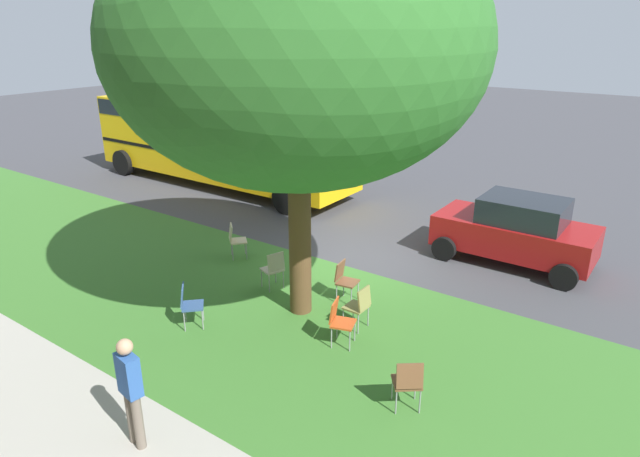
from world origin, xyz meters
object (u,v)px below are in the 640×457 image
at_px(chair_0, 408,381).
at_px(pedestrian_0, 131,389).
at_px(chair_4, 359,304).
at_px(parked_car, 516,230).
at_px(chair_1, 189,302).
at_px(chair_2, 344,278).
at_px(chair_3, 274,267).
at_px(chair_6, 235,238).
at_px(school_bus, 220,136).
at_px(chair_5, 340,319).
at_px(street_tree, 297,47).

bearing_deg(chair_0, pedestrian_0, 45.99).
height_order(chair_4, parked_car, parked_car).
relative_size(chair_0, chair_1, 1.00).
relative_size(chair_2, chair_3, 1.00).
xyz_separation_m(chair_6, school_bus, (5.04, -4.60, 1.24)).
distance_m(chair_3, school_bus, 8.86).
distance_m(chair_0, chair_2, 3.61).
bearing_deg(parked_car, chair_1, 58.16).
bearing_deg(chair_0, chair_3, -24.87).
bearing_deg(chair_4, school_bus, -31.60).
relative_size(chair_5, parked_car, 0.24).
height_order(chair_5, parked_car, parked_car).
height_order(chair_2, chair_6, same).
xyz_separation_m(street_tree, pedestrian_0, (-0.45, 4.37, -4.21)).
distance_m(chair_3, chair_4, 2.43).
distance_m(chair_3, pedestrian_0, 5.05).
bearing_deg(parked_car, chair_3, 49.51).
relative_size(chair_3, parked_car, 0.24).
height_order(chair_1, chair_4, same).
relative_size(chair_0, chair_4, 1.00).
bearing_deg(chair_0, chair_6, -24.15).
xyz_separation_m(chair_1, pedestrian_0, (-1.81, 2.62, 0.41)).
height_order(chair_0, chair_4, same).
xyz_separation_m(chair_2, pedestrian_0, (0.05, 5.24, 0.41)).
bearing_deg(street_tree, chair_4, -176.86).
bearing_deg(chair_4, chair_0, 138.74).
xyz_separation_m(parked_car, pedestrian_0, (2.34, 9.31, 0.09)).
xyz_separation_m(chair_2, chair_5, (-0.84, 1.47, 0.00)).
xyz_separation_m(chair_5, parked_car, (-1.45, -5.55, 0.32)).
distance_m(street_tree, chair_3, 4.76).
xyz_separation_m(chair_0, chair_1, (4.55, 0.21, 0.00)).
relative_size(street_tree, chair_6, 8.64).
xyz_separation_m(chair_1, chair_3, (-0.30, -2.18, 0.00)).
height_order(chair_3, chair_5, same).
bearing_deg(parked_car, school_bus, -4.63).
relative_size(street_tree, chair_4, 8.64).
distance_m(chair_1, pedestrian_0, 3.21).
bearing_deg(chair_4, chair_1, 33.93).
bearing_deg(chair_2, chair_0, 138.18).
relative_size(chair_2, chair_6, 1.00).
distance_m(chair_3, chair_6, 2.04).
xyz_separation_m(chair_3, chair_6, (1.89, -0.78, 0.00)).
xyz_separation_m(chair_3, chair_4, (-2.41, 0.36, 0.00)).
bearing_deg(chair_3, school_bus, -37.87).
bearing_deg(chair_1, chair_0, -177.38).
bearing_deg(chair_0, chair_5, -26.95).
bearing_deg(chair_0, street_tree, -25.81).
xyz_separation_m(chair_3, pedestrian_0, (-1.51, 4.80, 0.41)).
distance_m(chair_1, chair_6, 3.36).
bearing_deg(chair_2, chair_4, 136.99).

